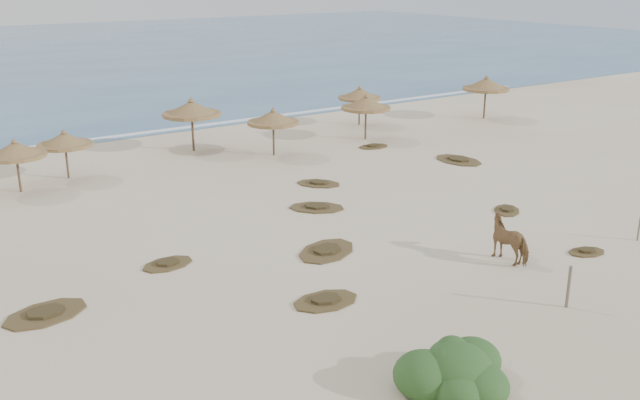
% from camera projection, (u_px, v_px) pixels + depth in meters
% --- Properties ---
extents(ground, '(160.00, 160.00, 0.00)m').
position_uv_depth(ground, '(383.00, 280.00, 23.81)').
color(ground, beige).
rests_on(ground, ground).
extents(foam_line, '(70.00, 0.60, 0.01)m').
position_uv_depth(foam_line, '(120.00, 136.00, 44.27)').
color(foam_line, silver).
rests_on(foam_line, ground).
extents(palapa_1, '(3.58, 3.58, 2.56)m').
position_uv_depth(palapa_1, '(15.00, 150.00, 32.64)').
color(palapa_1, brown).
rests_on(palapa_1, ground).
extents(palapa_2, '(2.78, 2.78, 2.49)m').
position_uv_depth(palapa_2, '(65.00, 140.00, 34.79)').
color(palapa_2, brown).
rests_on(palapa_2, ground).
extents(palapa_3, '(3.92, 3.92, 3.08)m').
position_uv_depth(palapa_3, '(191.00, 109.00, 39.98)').
color(palapa_3, brown).
rests_on(palapa_3, ground).
extents(palapa_4, '(3.31, 3.31, 2.70)m').
position_uv_depth(palapa_4, '(273.00, 118.00, 39.14)').
color(palapa_4, brown).
rests_on(palapa_4, ground).
extents(palapa_5, '(3.64, 3.64, 2.63)m').
position_uv_depth(palapa_5, '(360.00, 94.00, 46.86)').
color(palapa_5, brown).
rests_on(palapa_5, ground).
extents(palapa_6, '(3.83, 3.83, 2.81)m').
position_uv_depth(palapa_6, '(366.00, 104.00, 42.84)').
color(palapa_6, brown).
rests_on(palapa_6, ground).
extents(palapa_7, '(4.00, 4.00, 3.01)m').
position_uv_depth(palapa_7, '(486.00, 85.00, 48.81)').
color(palapa_7, brown).
rests_on(palapa_7, ground).
extents(horse, '(0.94, 1.90, 1.57)m').
position_uv_depth(horse, '(511.00, 239.00, 25.24)').
color(horse, olive).
rests_on(horse, ground).
extents(fence_post_near, '(0.13, 0.13, 1.37)m').
position_uv_depth(fence_post_near, '(569.00, 287.00, 21.71)').
color(fence_post_near, '#706554').
rests_on(fence_post_near, ground).
extents(fence_post_far, '(0.09, 0.09, 0.95)m').
position_uv_depth(fence_post_far, '(639.00, 229.00, 27.17)').
color(fence_post_far, '#706554').
rests_on(fence_post_far, ground).
extents(bush, '(3.07, 2.70, 1.37)m').
position_uv_depth(bush, '(456.00, 372.00, 17.56)').
color(bush, '#315825').
rests_on(bush, ground).
extents(scrub_1, '(2.88, 2.18, 0.16)m').
position_uv_depth(scrub_1, '(45.00, 313.00, 21.41)').
color(scrub_1, brown).
rests_on(scrub_1, ground).
extents(scrub_2, '(2.04, 1.48, 0.16)m').
position_uv_depth(scrub_2, '(168.00, 264.00, 25.02)').
color(scrub_2, brown).
rests_on(scrub_2, ground).
extents(scrub_3, '(2.86, 2.74, 0.16)m').
position_uv_depth(scrub_3, '(317.00, 207.00, 30.94)').
color(scrub_3, brown).
rests_on(scrub_3, ground).
extents(scrub_4, '(1.95, 1.91, 0.16)m').
position_uv_depth(scrub_4, '(507.00, 210.00, 30.56)').
color(scrub_4, brown).
rests_on(scrub_4, ground).
extents(scrub_5, '(2.02, 2.97, 0.16)m').
position_uv_depth(scrub_5, '(458.00, 160.00, 38.58)').
color(scrub_5, brown).
rests_on(scrub_5, ground).
extents(scrub_7, '(2.44, 2.56, 0.16)m').
position_uv_depth(scrub_7, '(319.00, 183.00, 34.39)').
color(scrub_7, brown).
rests_on(scrub_7, ground).
extents(scrub_9, '(3.19, 2.74, 0.16)m').
position_uv_depth(scrub_9, '(327.00, 251.00, 26.18)').
color(scrub_9, brown).
rests_on(scrub_9, ground).
extents(scrub_10, '(1.95, 1.33, 0.16)m').
position_uv_depth(scrub_10, '(374.00, 146.00, 41.54)').
color(scrub_10, brown).
rests_on(scrub_10, ground).
extents(scrub_11, '(2.28, 1.55, 0.16)m').
position_uv_depth(scrub_11, '(326.00, 300.00, 22.25)').
color(scrub_11, brown).
rests_on(scrub_11, ground).
extents(scrub_12, '(1.64, 1.26, 0.16)m').
position_uv_depth(scrub_12, '(587.00, 252.00, 26.09)').
color(scrub_12, brown).
rests_on(scrub_12, ground).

